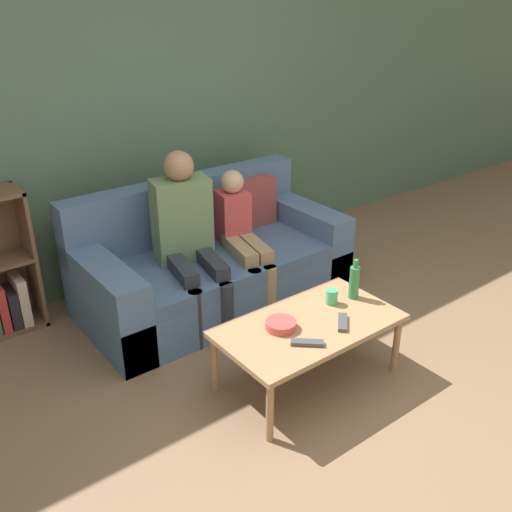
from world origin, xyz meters
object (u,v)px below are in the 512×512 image
object	(u,v)px
couch	(212,264)
person_adult	(186,229)
person_child	(241,234)
bottle	(354,282)
tv_remote_0	(307,343)
tv_remote_1	(343,322)
coffee_table	(309,329)
cup_near	(332,297)
snack_bowl	(281,325)

from	to	relation	value
couch	person_adult	bearing A→B (deg)	-160.41
person_child	bottle	world-z (taller)	person_child
person_adult	tv_remote_0	xyz separation A→B (m)	(-0.01, -1.18, -0.24)
tv_remote_1	bottle	distance (m)	0.33
coffee_table	cup_near	distance (m)	0.27
coffee_table	couch	bearing A→B (deg)	85.15
bottle	couch	bearing A→B (deg)	105.84
tv_remote_1	bottle	size ratio (longest dim) A/B	0.62
person_adult	person_child	world-z (taller)	person_adult
coffee_table	person_adult	xyz separation A→B (m)	(-0.14, 1.03, 0.29)
coffee_table	person_child	xyz separation A→B (m)	(0.26, 0.98, 0.16)
coffee_table	person_child	bearing A→B (deg)	75.30
tv_remote_1	snack_bowl	size ratio (longest dim) A/B	0.92
couch	snack_bowl	world-z (taller)	couch
person_adult	tv_remote_0	size ratio (longest dim) A/B	7.14
person_child	snack_bowl	world-z (taller)	person_child
person_child	snack_bowl	xyz separation A→B (m)	(-0.42, -0.93, -0.10)
cup_near	tv_remote_0	world-z (taller)	cup_near
cup_near	tv_remote_0	xyz separation A→B (m)	(-0.39, -0.23, -0.03)
couch	person_adult	world-z (taller)	person_adult
snack_bowl	person_adult	bearing A→B (deg)	89.09
person_child	tv_remote_0	xyz separation A→B (m)	(-0.40, -1.13, -0.11)
cup_near	bottle	xyz separation A→B (m)	(0.15, -0.03, 0.06)
snack_bowl	person_child	bearing A→B (deg)	65.87
snack_bowl	bottle	size ratio (longest dim) A/B	0.68
tv_remote_1	cup_near	bearing A→B (deg)	106.91
couch	tv_remote_0	xyz separation A→B (m)	(-0.24, -1.27, 0.12)
couch	person_child	world-z (taller)	person_child
person_adult	cup_near	distance (m)	1.05
person_adult	snack_bowl	bearing A→B (deg)	-79.65
tv_remote_0	snack_bowl	size ratio (longest dim) A/B	0.94
person_child	cup_near	distance (m)	0.90
tv_remote_0	bottle	distance (m)	0.59
tv_remote_0	tv_remote_1	world-z (taller)	same
person_child	tv_remote_1	size ratio (longest dim) A/B	5.96
bottle	coffee_table	bearing A→B (deg)	-172.73
couch	tv_remote_0	bearing A→B (deg)	-100.85
person_adult	bottle	world-z (taller)	person_adult
coffee_table	bottle	bearing A→B (deg)	7.27
person_adult	bottle	xyz separation A→B (m)	(0.54, -0.98, -0.15)
couch	bottle	size ratio (longest dim) A/B	7.43
coffee_table	bottle	world-z (taller)	bottle
person_adult	person_child	xyz separation A→B (m)	(0.40, -0.06, -0.13)
couch	tv_remote_1	world-z (taller)	couch
coffee_table	tv_remote_1	size ratio (longest dim) A/B	6.58
coffee_table	snack_bowl	distance (m)	0.18
cup_near	tv_remote_1	bearing A→B (deg)	-118.74
coffee_table	snack_bowl	size ratio (longest dim) A/B	6.07
coffee_table	tv_remote_1	bearing A→B (deg)	-41.38
person_adult	cup_near	world-z (taller)	person_adult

